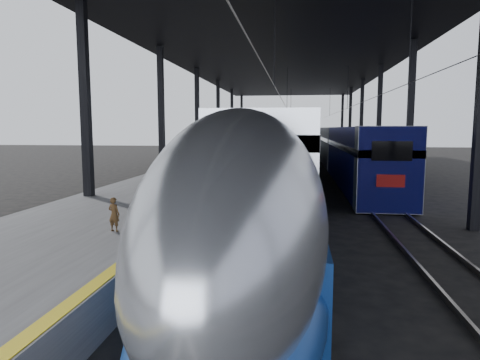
# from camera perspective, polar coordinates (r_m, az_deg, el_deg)

# --- Properties ---
(ground) EXTENTS (160.00, 160.00, 0.00)m
(ground) POSITION_cam_1_polar(r_m,az_deg,el_deg) (12.87, -6.01, -10.51)
(ground) COLOR black
(ground) RESTS_ON ground
(platform) EXTENTS (6.00, 80.00, 1.00)m
(platform) POSITION_cam_1_polar(r_m,az_deg,el_deg) (32.74, -3.73, 1.04)
(platform) COLOR #4C4C4F
(platform) RESTS_ON ground
(yellow_strip) EXTENTS (0.30, 80.00, 0.01)m
(yellow_strip) POSITION_cam_1_polar(r_m,az_deg,el_deg) (32.25, 1.15, 1.86)
(yellow_strip) COLOR gold
(yellow_strip) RESTS_ON platform
(rails) EXTENTS (6.52, 80.00, 0.16)m
(rails) POSITION_cam_1_polar(r_m,az_deg,el_deg) (32.18, 10.38, 0.08)
(rails) COLOR slate
(rails) RESTS_ON ground
(canopy) EXTENTS (18.00, 75.00, 9.47)m
(canopy) POSITION_cam_1_polar(r_m,az_deg,el_deg) (32.37, 5.95, 16.25)
(canopy) COLOR black
(canopy) RESTS_ON ground
(tgv_train) EXTENTS (3.02, 65.20, 4.33)m
(tgv_train) POSITION_cam_1_polar(r_m,az_deg,el_deg) (34.83, 6.11, 3.88)
(tgv_train) COLOR #B5B8BC
(tgv_train) RESTS_ON ground
(second_train) EXTENTS (2.87, 56.05, 3.95)m
(second_train) POSITION_cam_1_polar(r_m,az_deg,el_deg) (46.76, 12.67, 4.49)
(second_train) COLOR navy
(second_train) RESTS_ON ground
(child) EXTENTS (0.39, 0.30, 0.96)m
(child) POSITION_cam_1_polar(r_m,az_deg,el_deg) (12.36, -16.45, -4.41)
(child) COLOR #4C3319
(child) RESTS_ON platform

